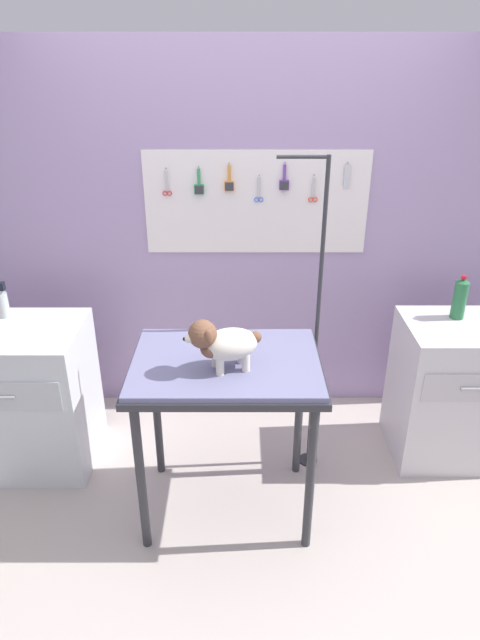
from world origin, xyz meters
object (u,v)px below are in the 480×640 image
at_px(grooming_arm, 314,338).
at_px(soda_bottle, 459,298).
at_px(dog, 221,343).
at_px(cabinet_right, 455,390).
at_px(counter_left, 18,396).
at_px(grooming_table, 225,378).

relative_size(grooming_arm, soda_bottle, 7.01).
distance_m(dog, soda_bottle, 1.46).
xyz_separation_m(dog, cabinet_right, (1.34, 0.55, -0.61)).
xyz_separation_m(counter_left, soda_bottle, (2.49, 0.16, 0.54)).
relative_size(counter_left, soda_bottle, 3.39).
distance_m(counter_left, soda_bottle, 2.55).
distance_m(grooming_arm, dog, 0.68).
relative_size(grooming_table, dog, 2.60).
height_order(dog, soda_bottle, dog).
bearing_deg(grooming_table, dog, -98.41).
distance_m(dog, counter_left, 1.42).
distance_m(grooming_table, cabinet_right, 1.46).
relative_size(counter_left, cabinet_right, 1.01).
height_order(counter_left, cabinet_right, counter_left).
height_order(grooming_table, cabinet_right, grooming_table).
bearing_deg(cabinet_right, counter_left, -178.46).
height_order(grooming_table, grooming_arm, grooming_arm).
xyz_separation_m(dog, counter_left, (-1.19, 0.48, -0.61)).
bearing_deg(soda_bottle, counter_left, -176.21).
xyz_separation_m(grooming_arm, cabinet_right, (0.86, 0.11, -0.41)).
bearing_deg(soda_bottle, grooming_arm, -165.61).
bearing_deg(soda_bottle, grooming_table, -156.55).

